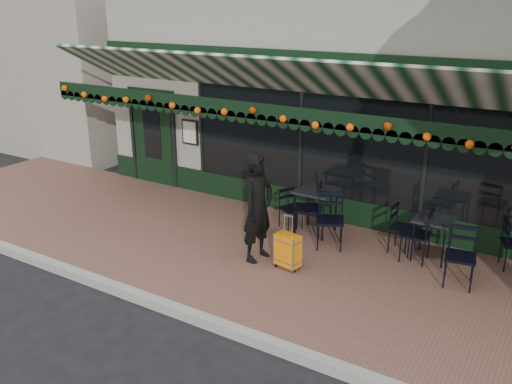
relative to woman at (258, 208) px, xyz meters
The scene contains 15 objects.
ground 2.19m from the woman, 70.07° to the right, with size 80.00×80.00×0.00m, color black.
sidewalk 1.19m from the woman, 16.63° to the left, with size 18.00×4.00×0.15m, color brown.
curb 2.22m from the woman, 70.86° to the right, with size 18.00×0.16×0.15m, color #9E9E99.
restaurant_building 6.19m from the woman, 83.81° to the left, with size 12.00×9.60×4.50m.
neighbor_building_left 13.88m from the woman, 153.35° to the left, with size 12.00×8.00×4.80m, color #9C9689.
woman is the anchor object (origin of this frame).
suitcase 0.84m from the woman, ahead, with size 0.43×0.29×0.90m.
cafe_table_a 2.87m from the woman, 31.18° to the left, with size 0.59×0.59×0.72m.
cafe_table_b 1.52m from the woman, 77.24° to the left, with size 0.68×0.68×0.84m.
chair_a_left 2.61m from the woman, 29.92° to the left, with size 0.46×0.46×0.91m, color black, non-canonical shape.
chair_a_front 3.17m from the woman, 14.94° to the left, with size 0.46×0.46×0.91m, color black, non-canonical shape.
chair_b_left 1.39m from the woman, 78.59° to the left, with size 0.50×0.50×1.00m, color black, non-canonical shape.
chair_b_right 2.51m from the woman, 37.21° to the left, with size 0.42×0.42×0.84m, color black, non-canonical shape.
chair_b_front 1.39m from the woman, 51.53° to the left, with size 0.48×0.48×0.96m, color black, non-canonical shape.
chair_solo 1.53m from the woman, 95.79° to the left, with size 0.38×0.38×0.76m, color black, non-canonical shape.
Camera 1 is at (3.58, -5.16, 4.20)m, focal length 38.00 mm.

